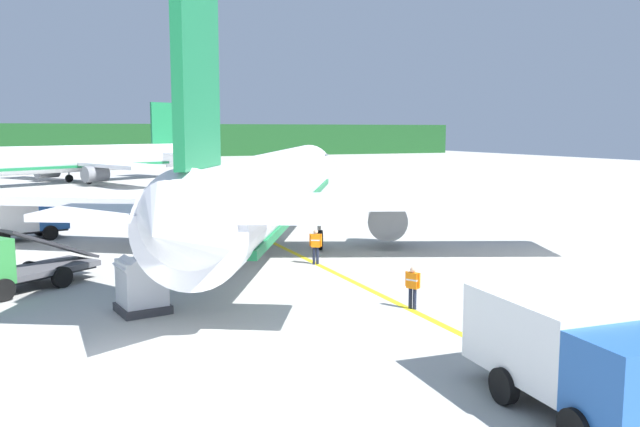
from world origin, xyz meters
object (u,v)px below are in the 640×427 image
airliner_mid_apron (72,160)px  cargo_container_near (141,286)px  crew_loader_left (413,284)px  airliner_foreground (275,187)px  crew_marshaller (316,244)px  service_truck_catering (3,265)px  service_truck_fuel (567,351)px  service_truck_baggage (11,216)px

airliner_mid_apron → cargo_container_near: 63.59m
crew_loader_left → cargo_container_near: bearing=159.5°
airliner_foreground → crew_marshaller: (0.12, -5.74, -2.35)m
service_truck_catering → cargo_container_near: size_ratio=2.93×
service_truck_fuel → service_truck_catering: service_truck_catering is taller
crew_loader_left → crew_marshaller: bearing=91.2°
crew_loader_left → airliner_mid_apron: bearing=97.8°
crew_marshaller → crew_loader_left: size_ratio=1.10×
airliner_mid_apron → service_truck_fuel: 76.65m
service_truck_baggage → crew_marshaller: size_ratio=3.64×
service_truck_fuel → crew_marshaller: (1.12, 18.17, -0.43)m
airliner_foreground → service_truck_fuel: bearing=-92.4°
airliner_mid_apron → service_truck_catering: (-5.01, -58.57, -1.81)m
airliner_mid_apron → crew_loader_left: size_ratio=21.04×
airliner_foreground → airliner_mid_apron: bearing=99.6°
airliner_foreground → service_truck_fuel: 24.01m
service_truck_fuel → crew_loader_left: size_ratio=3.53×
airliner_foreground → service_truck_baggage: airliner_foreground is taller
crew_marshaller → service_truck_catering: bearing=-177.9°
service_truck_catering → airliner_mid_apron: bearing=85.1°
cargo_container_near → crew_loader_left: bearing=-20.5°
airliner_foreground → airliner_mid_apron: airliner_foreground is taller
airliner_mid_apron → service_truck_fuel: airliner_mid_apron is taller
airliner_foreground → airliner_mid_apron: size_ratio=1.13×
service_truck_baggage → service_truck_catering: service_truck_baggage is taller
service_truck_catering → crew_marshaller: bearing=2.1°
cargo_container_near → airliner_foreground: bearing=51.2°
crew_marshaller → crew_loader_left: (0.19, -9.00, -0.10)m
service_truck_fuel → service_truck_baggage: 34.29m
airliner_foreground → crew_marshaller: size_ratio=21.77×
cargo_container_near → crew_loader_left: (9.36, -3.49, -0.04)m
service_truck_baggage → service_truck_catering: (0.20, -14.05, -0.33)m
crew_marshaller → crew_loader_left: bearing=-88.8°
crew_marshaller → airliner_mid_apron: bearing=98.8°
service_truck_baggage → service_truck_catering: size_ratio=1.05×
airliner_foreground → airliner_mid_apron: 53.07m
service_truck_fuel → crew_marshaller: 18.21m
service_truck_fuel → cargo_container_near: (-8.05, 12.67, -0.49)m
service_truck_fuel → service_truck_baggage: size_ratio=0.88×
airliner_mid_apron → crew_loader_left: airliner_mid_apron is taller
cargo_container_near → crew_marshaller: cargo_container_near is taller
airliner_mid_apron → crew_loader_left: 67.71m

